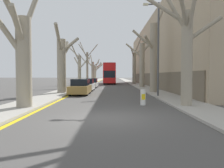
{
  "coord_description": "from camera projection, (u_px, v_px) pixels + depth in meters",
  "views": [
    {
      "loc": [
        0.27,
        -9.46,
        1.89
      ],
      "look_at": [
        0.09,
        31.78,
        0.2
      ],
      "focal_mm": 35.0,
      "sensor_mm": 36.0,
      "label": 1
    }
  ],
  "objects": [
    {
      "name": "street_tree_right_1",
      "position": [
        154.0,
        56.0,
        22.76
      ],
      "size": [
        3.42,
        2.29,
        8.75
      ],
      "color": "gray",
      "rests_on": "ground"
    },
    {
      "name": "traffic_bollard",
      "position": [
        144.0,
        97.0,
        13.72
      ],
      "size": [
        0.33,
        0.34,
        0.97
      ],
      "color": "white",
      "rests_on": "ground"
    },
    {
      "name": "building_facade_right",
      "position": [
        177.0,
        54.0,
        37.22
      ],
      "size": [
        10.08,
        47.88,
        10.94
      ],
      "color": "tan",
      "rests_on": "ground"
    },
    {
      "name": "sidewalk_left",
      "position": [
        93.0,
        82.0,
        59.51
      ],
      "size": [
        2.44,
        120.0,
        0.12
      ],
      "primitive_type": "cube",
      "color": "#A39E93",
      "rests_on": "ground"
    },
    {
      "name": "street_tree_left_0",
      "position": [
        24.0,
        55.0,
        12.02
      ],
      "size": [
        2.01,
        3.6,
        7.27
      ],
      "color": "gray",
      "rests_on": "ground"
    },
    {
      "name": "sidewalk_right",
      "position": [
        131.0,
        82.0,
        59.46
      ],
      "size": [
        2.44,
        120.0,
        0.12
      ],
      "primitive_type": "cube",
      "color": "#A39E93",
      "rests_on": "ground"
    },
    {
      "name": "street_tree_right_3",
      "position": [
        136.0,
        65.0,
        43.95
      ],
      "size": [
        2.93,
        4.3,
        9.34
      ],
      "color": "gray",
      "rests_on": "ground"
    },
    {
      "name": "street_tree_right_0",
      "position": [
        186.0,
        48.0,
        12.51
      ],
      "size": [
        4.72,
        3.17,
        7.02
      ],
      "color": "gray",
      "rests_on": "ground"
    },
    {
      "name": "kerb_line_stripe",
      "position": [
        99.0,
        82.0,
        59.51
      ],
      "size": [
        0.24,
        120.0,
        0.01
      ],
      "primitive_type": "cube",
      "color": "yellow",
      "rests_on": "ground"
    },
    {
      "name": "street_tree_left_2",
      "position": [
        80.0,
        68.0,
        33.64
      ],
      "size": [
        3.86,
        4.08,
        6.72
      ],
      "color": "gray",
      "rests_on": "ground"
    },
    {
      "name": "street_tree_left_5",
      "position": [
        97.0,
        72.0,
        64.84
      ],
      "size": [
        2.84,
        2.91,
        6.76
      ],
      "color": "gray",
      "rests_on": "ground"
    },
    {
      "name": "lamp_post",
      "position": [
        158.0,
        45.0,
        18.53
      ],
      "size": [
        1.4,
        0.2,
        8.02
      ],
      "color": "#4C4F54",
      "rests_on": "ground"
    },
    {
      "name": "street_tree_left_4",
      "position": [
        94.0,
        70.0,
        54.67
      ],
      "size": [
        4.17,
        2.93,
        7.16
      ],
      "color": "gray",
      "rests_on": "ground"
    },
    {
      "name": "street_tree_right_2",
      "position": [
        143.0,
        62.0,
        33.08
      ],
      "size": [
        4.22,
        3.01,
        7.95
      ],
      "color": "gray",
      "rests_on": "ground"
    },
    {
      "name": "street_tree_left_1",
      "position": [
        63.0,
        62.0,
        22.17
      ],
      "size": [
        2.07,
        5.33,
        6.55
      ],
      "color": "gray",
      "rests_on": "ground"
    },
    {
      "name": "double_decker_bus",
      "position": [
        111.0,
        73.0,
        46.98
      ],
      "size": [
        2.46,
        11.6,
        4.28
      ],
      "color": "red",
      "rests_on": "ground"
    },
    {
      "name": "street_tree_left_3",
      "position": [
        88.0,
        65.0,
        43.2
      ],
      "size": [
        3.83,
        3.76,
        8.54
      ],
      "color": "gray",
      "rests_on": "ground"
    },
    {
      "name": "parked_car_0",
      "position": [
        81.0,
        87.0,
        21.15
      ],
      "size": [
        1.8,
        4.14,
        1.5
      ],
      "color": "olive",
      "rests_on": "ground"
    },
    {
      "name": "ground_plane",
      "position": [
        107.0,
        118.0,
        9.53
      ],
      "size": [
        300.0,
        300.0,
        0.0
      ],
      "primitive_type": "plane",
      "color": "#4C4947"
    },
    {
      "name": "parked_car_1",
      "position": [
        88.0,
        85.0,
        26.35
      ],
      "size": [
        1.77,
        4.07,
        1.44
      ],
      "color": "silver",
      "rests_on": "ground"
    },
    {
      "name": "parked_car_2",
      "position": [
        93.0,
        83.0,
        33.01
      ],
      "size": [
        1.76,
        4.44,
        1.41
      ],
      "color": "silver",
      "rests_on": "ground"
    }
  ]
}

